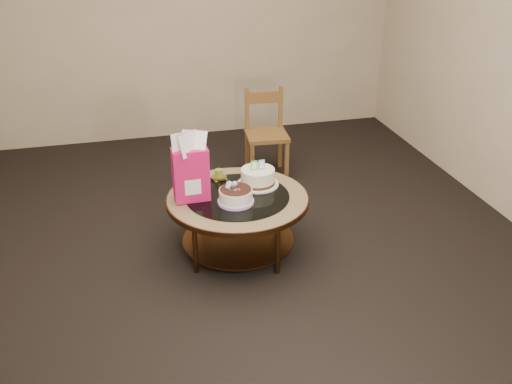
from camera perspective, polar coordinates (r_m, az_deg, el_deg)
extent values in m
plane|color=black|center=(4.28, -1.77, -5.84)|extent=(5.00, 5.00, 0.00)
cube|color=#C1B092|center=(6.15, -7.26, 17.22)|extent=(4.50, 0.02, 2.60)
cube|color=#C1B092|center=(1.62, 17.71, -13.26)|extent=(4.50, 0.02, 2.60)
cylinder|color=#523017|center=(4.41, 2.02, -1.58)|extent=(0.04, 0.04, 0.42)
cylinder|color=#523017|center=(4.43, -5.31, -1.53)|extent=(0.04, 0.04, 0.42)
cylinder|color=#523017|center=(3.95, -6.11, -5.43)|extent=(0.04, 0.04, 0.42)
cylinder|color=#523017|center=(3.92, 2.16, -5.52)|extent=(0.04, 0.04, 0.42)
cylinder|color=#523017|center=(4.22, -1.79, -4.70)|extent=(0.82, 0.82, 0.02)
cylinder|color=#523017|center=(4.06, -1.85, -0.70)|extent=(1.02, 1.02, 0.04)
cylinder|color=#9B8255|center=(4.05, -1.86, -0.53)|extent=(1.00, 1.00, 0.01)
cylinder|color=black|center=(4.05, -1.86, -0.43)|extent=(0.74, 0.74, 0.01)
cylinder|color=#C59EE0|center=(3.95, -2.03, -0.94)|extent=(0.25, 0.25, 0.02)
cylinder|color=white|center=(3.93, -2.04, -0.41)|extent=(0.23, 0.23, 0.10)
cylinder|color=black|center=(3.91, -2.05, 0.29)|extent=(0.22, 0.22, 0.01)
sphere|color=#C59EE0|center=(3.93, -2.69, 0.78)|extent=(0.05, 0.05, 0.05)
sphere|color=#C59EE0|center=(3.95, -2.14, 0.83)|extent=(0.04, 0.04, 0.04)
sphere|color=#C59EE0|center=(3.90, -2.84, 0.51)|extent=(0.04, 0.04, 0.04)
cone|color=#1F7528|center=(3.92, -2.27, 0.51)|extent=(0.02, 0.03, 0.02)
cone|color=#1F7528|center=(3.93, -3.04, 0.55)|extent=(0.03, 0.03, 0.02)
cone|color=#1F7528|center=(3.96, -1.92, 0.78)|extent=(0.03, 0.03, 0.02)
cone|color=#1F7528|center=(3.89, -2.63, 0.23)|extent=(0.03, 0.03, 0.02)
cylinder|color=white|center=(4.20, 0.18, 0.81)|extent=(0.31, 0.31, 0.01)
cylinder|color=#472214|center=(4.19, 0.18, 1.01)|extent=(0.25, 0.25, 0.02)
cylinder|color=white|center=(4.17, 0.18, 1.71)|extent=(0.25, 0.25, 0.09)
cube|color=#52AC4A|center=(4.13, -0.20, 2.68)|extent=(0.05, 0.01, 0.07)
cube|color=white|center=(4.13, -0.20, 2.68)|extent=(0.04, 0.01, 0.06)
cube|color=#429DE1|center=(4.14, 0.56, 2.78)|extent=(0.05, 0.01, 0.07)
cube|color=white|center=(4.14, 0.56, 2.78)|extent=(0.04, 0.01, 0.06)
cube|color=#DA1461|center=(3.95, -6.53, 1.75)|extent=(0.25, 0.14, 0.38)
cube|color=white|center=(3.97, -6.48, 0.88)|extent=(0.11, 0.14, 0.11)
cube|color=#E0BF5C|center=(4.30, -3.72, 1.37)|extent=(0.12, 0.12, 0.01)
cylinder|color=gold|center=(4.30, -3.72, 1.48)|extent=(0.12, 0.12, 0.01)
cylinder|color=olive|center=(4.28, -3.74, 1.90)|extent=(0.06, 0.06, 0.06)
cylinder|color=black|center=(4.27, -3.75, 2.31)|extent=(0.00, 0.00, 0.01)
cube|color=brown|center=(5.29, 1.07, 5.70)|extent=(0.41, 0.41, 0.04)
cube|color=brown|center=(5.20, -0.38, 2.91)|extent=(0.04, 0.04, 0.40)
cube|color=brown|center=(5.25, 3.08, 3.13)|extent=(0.04, 0.04, 0.40)
cube|color=brown|center=(5.49, -0.89, 4.25)|extent=(0.04, 0.04, 0.40)
cube|color=brown|center=(5.54, 2.40, 4.45)|extent=(0.04, 0.04, 0.40)
cube|color=brown|center=(5.34, -0.92, 8.26)|extent=(0.04, 0.04, 0.41)
cube|color=brown|center=(5.40, 2.48, 8.43)|extent=(0.04, 0.04, 0.41)
cube|color=brown|center=(5.33, 0.80, 9.44)|extent=(0.32, 0.05, 0.11)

